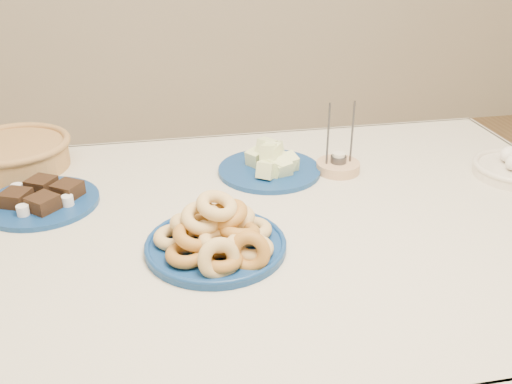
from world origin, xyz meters
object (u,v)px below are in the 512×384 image
Objects in this scene: donut_platter at (217,237)px; melon_plate at (271,163)px; brownie_plate at (42,199)px; candle_holder at (338,165)px; dining_table at (252,261)px; wicker_basket at (14,153)px.

melon_plate is at bearing 61.85° from donut_platter.
candle_holder reaches higher than brownie_plate.
brownie_plate is at bearing -172.06° from melon_plate.
donut_platter is 1.64× the size of candle_holder.
brownie_plate is at bearing 143.59° from donut_platter.
melon_plate is at bearing 7.94° from brownie_plate.
dining_table is 4.88× the size of brownie_plate.
candle_holder is at bearing 3.69° from brownie_plate.
dining_table is at bearing -111.46° from melon_plate.
donut_platter is at bearing -118.15° from melon_plate.
wicker_basket is at bearing 132.71° from donut_platter.
brownie_plate is at bearing -176.31° from candle_holder.
dining_table is 5.40× the size of donut_platter.
candle_holder is (0.18, -0.03, -0.01)m from melon_plate.
candle_holder reaches higher than donut_platter.
donut_platter is 0.87× the size of wicker_basket.
donut_platter is 0.90× the size of brownie_plate.
brownie_plate is (-0.47, 0.18, 0.12)m from dining_table.
brownie_plate is 0.97× the size of wicker_basket.
dining_table is at bearing -141.06° from candle_holder.
dining_table is at bearing -20.32° from brownie_plate.
donut_platter is at bearing -131.30° from dining_table.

